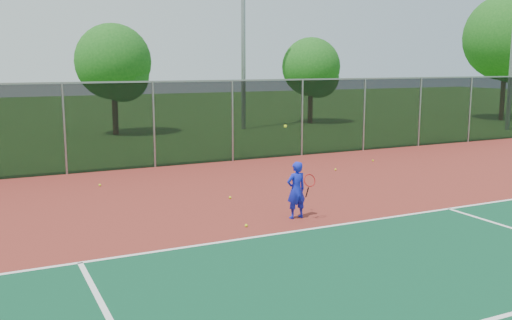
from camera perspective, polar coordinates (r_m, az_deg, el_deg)
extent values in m
plane|color=#255718|center=(11.82, 21.98, -9.04)|extent=(120.00, 120.00, 0.00)
cube|color=maroon|center=(13.16, 15.51, -6.75)|extent=(30.00, 20.00, 0.02)
cube|color=white|center=(15.19, 18.71, -4.64)|extent=(22.00, 0.10, 0.00)
cube|color=black|center=(21.28, -2.36, 3.91)|extent=(30.00, 0.04, 3.00)
cube|color=gray|center=(21.18, -2.39, 7.95)|extent=(30.00, 0.06, 0.06)
imported|color=#1520CA|center=(13.46, 4.04, -3.01)|extent=(0.51, 0.35, 1.36)
cylinder|color=black|center=(13.33, 5.14, -3.23)|extent=(0.03, 0.15, 0.27)
torus|color=#A51414|center=(13.18, 5.38, -2.04)|extent=(0.30, 0.13, 0.29)
sphere|color=#D1E21A|center=(13.18, 2.96, 3.41)|extent=(0.07, 0.07, 0.07)
sphere|color=#D1E21A|center=(17.65, -15.35, -2.43)|extent=(0.07, 0.07, 0.07)
sphere|color=#D1E21A|center=(21.74, 11.61, -0.05)|extent=(0.07, 0.07, 0.07)
sphere|color=#D1E21A|center=(12.86, -0.98, -6.57)|extent=(0.07, 0.07, 0.07)
sphere|color=#D1E21A|center=(19.69, 7.96, -0.95)|extent=(0.07, 0.07, 0.07)
sphere|color=#D1E21A|center=(15.48, -2.61, -3.77)|extent=(0.07, 0.07, 0.07)
cylinder|color=gray|center=(31.95, -1.29, 13.18)|extent=(0.24, 0.24, 11.22)
cylinder|color=#382314|center=(30.33, -13.91, 4.53)|extent=(0.30, 0.30, 2.17)
sphere|color=#175216|center=(30.22, -14.11, 9.53)|extent=(3.85, 3.85, 3.85)
sphere|color=#175216|center=(30.02, -13.18, 8.19)|extent=(2.65, 2.65, 2.65)
cylinder|color=#382314|center=(35.32, 5.45, 5.31)|extent=(0.30, 0.30, 1.99)
sphere|color=#175216|center=(35.22, 5.51, 9.27)|extent=(3.54, 3.54, 3.54)
sphere|color=#175216|center=(35.19, 6.31, 8.17)|extent=(2.44, 2.44, 2.44)
cylinder|color=#382314|center=(40.32, 23.43, 5.86)|extent=(0.30, 0.30, 3.06)
sphere|color=#175216|center=(40.30, 23.79, 11.17)|extent=(5.44, 5.44, 5.44)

